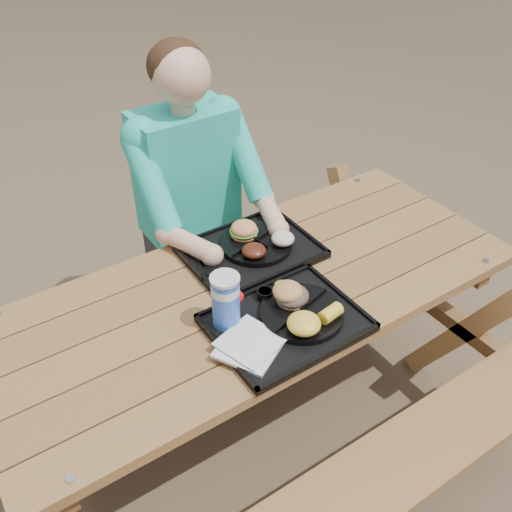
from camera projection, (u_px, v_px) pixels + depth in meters
ground at (256, 424)px, 2.35m from camera, size 60.00×60.00×0.00m
picnic_table at (256, 363)px, 2.13m from camera, size 1.80×1.49×0.75m
tray_near at (286, 324)px, 1.74m from camera, size 0.45×0.35×0.02m
tray_far at (251, 252)px, 2.03m from camera, size 0.45×0.35×0.02m
plate_near at (302, 313)px, 1.75m from camera, size 0.26×0.26×0.02m
plate_far at (256, 243)px, 2.04m from camera, size 0.26×0.26×0.02m
napkin_stack at (249, 346)px, 1.64m from camera, size 0.22×0.22×0.02m
soda_cup at (226, 302)px, 1.68m from camera, size 0.08×0.08×0.17m
condiment_bbq at (265, 294)px, 1.81m from camera, size 0.05×0.05×0.03m
condiment_mustard at (282, 288)px, 1.84m from camera, size 0.05×0.05×0.03m
sandwich at (292, 288)px, 1.75m from camera, size 0.10×0.10×0.10m
mac_cheese at (304, 323)px, 1.67m from camera, size 0.10×0.10×0.05m
corn_cob at (331, 313)px, 1.71m from camera, size 0.08×0.08×0.04m
cutlery_far at (204, 263)px, 1.96m from camera, size 0.05×0.15×0.01m
burger at (244, 226)px, 2.03m from camera, size 0.10×0.10×0.09m
baked_beans at (254, 251)px, 1.96m from camera, size 0.08×0.08×0.04m
potato_salad at (283, 238)px, 2.01m from camera, size 0.08×0.08×0.05m
diner at (192, 222)px, 2.39m from camera, size 0.48×0.84×1.28m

